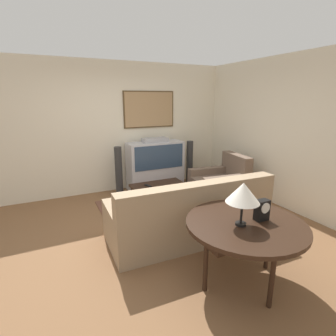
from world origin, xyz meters
The scene contains 14 objects.
ground_plane centered at (0.00, 0.00, 0.00)m, with size 12.00×12.00×0.00m, color brown.
wall_back centered at (0.01, 2.13, 1.36)m, with size 12.00×0.10×2.70m.
wall_right centered at (2.63, 0.00, 1.35)m, with size 0.06×12.00×2.70m.
area_rug centered at (0.68, 0.78, 0.01)m, with size 2.36×1.53×0.01m.
tv centered at (0.88, 1.78, 0.54)m, with size 1.21×0.47×1.14m.
couch centered at (0.48, -0.39, 0.31)m, with size 2.29×1.00×0.91m.
armchair centered at (1.84, 0.70, 0.28)m, with size 1.07×0.93×0.87m.
coffee_table centered at (0.54, 0.84, 0.38)m, with size 0.98×0.51×0.42m.
console_table centered at (0.51, -1.48, 0.66)m, with size 1.24×1.24×0.72m.
table_lamp centered at (0.42, -1.51, 1.07)m, with size 0.33×0.33×0.45m.
mantel_clock centered at (0.69, -1.51, 0.83)m, with size 0.15×0.10×0.22m.
remote centered at (0.33, 0.84, 0.43)m, with size 0.09×0.17×0.02m.
speaker_tower_left centered at (0.04, 1.73, 0.48)m, with size 0.25×0.25×1.02m.
speaker_tower_right centered at (1.72, 1.73, 0.48)m, with size 0.25×0.25×1.02m.
Camera 1 is at (-1.29, -3.36, 1.96)m, focal length 28.00 mm.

